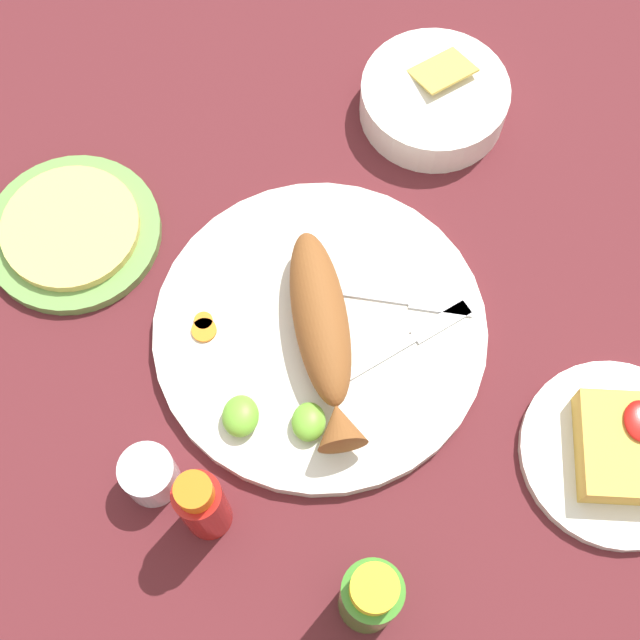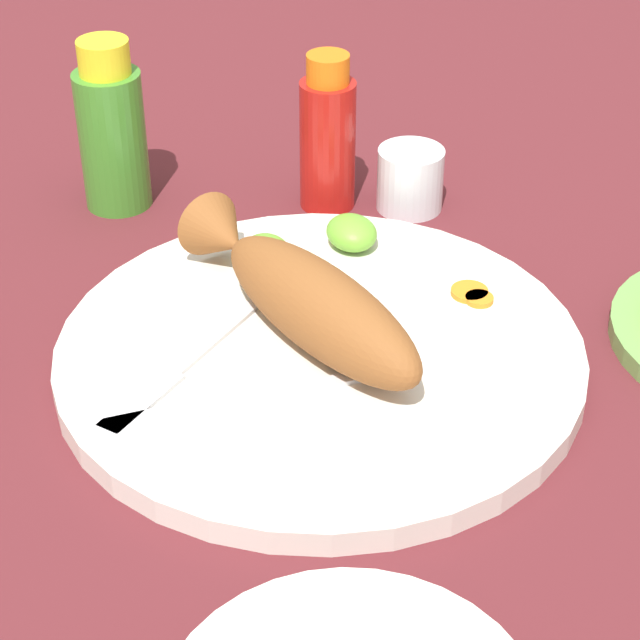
% 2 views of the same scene
% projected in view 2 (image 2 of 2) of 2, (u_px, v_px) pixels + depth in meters
% --- Properties ---
extents(ground_plane, '(4.00, 4.00, 0.00)m').
position_uv_depth(ground_plane, '(320.00, 365.00, 0.81)').
color(ground_plane, '#561E23').
extents(main_plate, '(0.37, 0.37, 0.02)m').
position_uv_depth(main_plate, '(320.00, 354.00, 0.80)').
color(main_plate, silver).
rests_on(main_plate, ground_plane).
extents(fried_fish, '(0.25, 0.11, 0.06)m').
position_uv_depth(fried_fish, '(304.00, 297.00, 0.79)').
color(fried_fish, brown).
rests_on(fried_fish, main_plate).
extents(fork_near, '(0.03, 0.19, 0.00)m').
position_uv_depth(fork_near, '(219.00, 405.00, 0.74)').
color(fork_near, silver).
rests_on(fork_near, main_plate).
extents(fork_far, '(0.12, 0.16, 0.00)m').
position_uv_depth(fork_far, '(183.00, 366.00, 0.78)').
color(fork_far, silver).
rests_on(fork_far, main_plate).
extents(carrot_slice_near, '(0.03, 0.03, 0.00)m').
position_uv_depth(carrot_slice_near, '(469.00, 292.00, 0.85)').
color(carrot_slice_near, orange).
rests_on(carrot_slice_near, main_plate).
extents(carrot_slice_mid, '(0.02, 0.02, 0.00)m').
position_uv_depth(carrot_slice_mid, '(481.00, 301.00, 0.84)').
color(carrot_slice_mid, orange).
rests_on(carrot_slice_mid, main_plate).
extents(lime_wedge_main, '(0.05, 0.04, 0.02)m').
position_uv_depth(lime_wedge_main, '(352.00, 233.00, 0.90)').
color(lime_wedge_main, '#6BB233').
rests_on(lime_wedge_main, main_plate).
extents(lime_wedge_side, '(0.04, 0.04, 0.02)m').
position_uv_depth(lime_wedge_side, '(267.00, 252.00, 0.88)').
color(lime_wedge_side, '#6BB233').
rests_on(lime_wedge_side, main_plate).
extents(hot_sauce_bottle_red, '(0.05, 0.05, 0.14)m').
position_uv_depth(hot_sauce_bottle_red, '(328.00, 137.00, 0.96)').
color(hot_sauce_bottle_red, '#B21914').
rests_on(hot_sauce_bottle_red, ground_plane).
extents(hot_sauce_bottle_green, '(0.06, 0.06, 0.15)m').
position_uv_depth(hot_sauce_bottle_green, '(112.00, 131.00, 0.96)').
color(hot_sauce_bottle_green, '#3D8428').
rests_on(hot_sauce_bottle_green, ground_plane).
extents(salt_cup, '(0.06, 0.06, 0.05)m').
position_uv_depth(salt_cup, '(410.00, 183.00, 0.98)').
color(salt_cup, silver).
rests_on(salt_cup, ground_plane).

